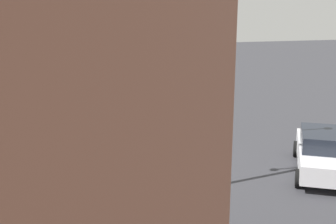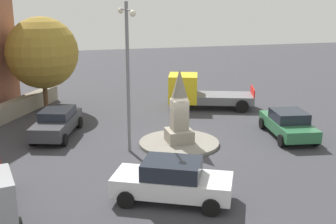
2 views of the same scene
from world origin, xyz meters
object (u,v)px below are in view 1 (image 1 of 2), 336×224
Objects in this scene: monument at (153,121)px; car_green_parked_right at (138,108)px; car_white_waiting at (323,152)px; streetlamp at (178,62)px.

monument reaches higher than car_green_parked_right.
car_white_waiting is at bearing -18.46° from monument.
monument is at bearing 161.54° from car_white_waiting.
monument is 0.53× the size of streetlamp.
monument is at bearing -92.86° from car_green_parked_right.
car_green_parked_right is (-5.66, 8.00, -0.07)m from car_white_waiting.
car_white_waiting is 9.80m from car_green_parked_right.
monument is 0.80× the size of car_white_waiting.
streetlamp is 1.56× the size of car_green_parked_right.
car_white_waiting is at bearing -54.71° from car_green_parked_right.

